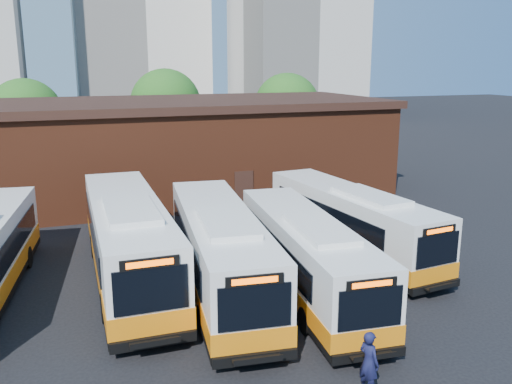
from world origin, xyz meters
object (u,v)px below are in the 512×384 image
object	(u,v)px
bus_west	(128,243)
bus_east	(350,223)
bus_midwest	(220,254)
bus_mideast	(306,258)
transit_worker	(369,363)

from	to	relation	value
bus_west	bus_east	size ratio (longest dim) A/B	1.11
bus_west	bus_midwest	distance (m)	3.98
bus_midwest	bus_mideast	xyz separation A→B (m)	(3.09, -1.33, -0.11)
bus_west	bus_mideast	size ratio (longest dim) A/B	1.12
bus_east	transit_worker	xyz separation A→B (m)	(-5.13, -10.20, -0.54)
bus_east	transit_worker	bearing A→B (deg)	-122.80
bus_mideast	bus_east	world-z (taller)	bus_east
bus_east	transit_worker	distance (m)	11.43
bus_mideast	transit_worker	bearing A→B (deg)	-94.83
bus_midwest	transit_worker	world-z (taller)	bus_midwest
bus_midwest	transit_worker	distance (m)	8.22
transit_worker	bus_midwest	bearing A→B (deg)	-1.88
bus_west	transit_worker	size ratio (longest dim) A/B	7.23
bus_west	bus_east	xyz separation A→B (m)	(10.30, -0.07, -0.17)
bus_west	bus_mideast	bearing A→B (deg)	-29.33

